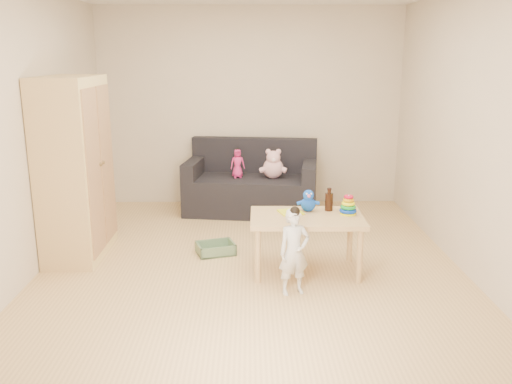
{
  "coord_description": "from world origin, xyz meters",
  "views": [
    {
      "loc": [
        -0.02,
        -5.0,
        2.0
      ],
      "look_at": [
        0.05,
        0.25,
        0.65
      ],
      "focal_mm": 38.0,
      "sensor_mm": 36.0,
      "label": 1
    }
  ],
  "objects_px": {
    "sofa": "(251,195)",
    "toddler": "(294,253)",
    "wardrobe": "(75,168)",
    "play_table": "(306,244)"
  },
  "relations": [
    {
      "from": "sofa",
      "to": "toddler",
      "type": "xyz_separation_m",
      "value": [
        0.35,
        -2.47,
        0.13
      ]
    },
    {
      "from": "wardrobe",
      "to": "play_table",
      "type": "height_order",
      "value": "wardrobe"
    },
    {
      "from": "play_table",
      "to": "wardrobe",
      "type": "bearing_deg",
      "value": 167.61
    },
    {
      "from": "wardrobe",
      "to": "toddler",
      "type": "bearing_deg",
      "value": -24.99
    },
    {
      "from": "wardrobe",
      "to": "toddler",
      "type": "xyz_separation_m",
      "value": [
        2.1,
        -0.98,
        -0.53
      ]
    },
    {
      "from": "wardrobe",
      "to": "play_table",
      "type": "relative_size",
      "value": 1.73
    },
    {
      "from": "wardrobe",
      "to": "toddler",
      "type": "distance_m",
      "value": 2.38
    },
    {
      "from": "sofa",
      "to": "toddler",
      "type": "bearing_deg",
      "value": -74.09
    },
    {
      "from": "play_table",
      "to": "toddler",
      "type": "distance_m",
      "value": 0.52
    },
    {
      "from": "sofa",
      "to": "wardrobe",
      "type": "bearing_deg",
      "value": -131.82
    }
  ]
}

